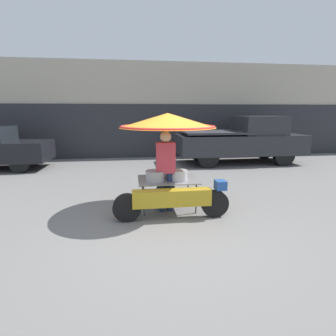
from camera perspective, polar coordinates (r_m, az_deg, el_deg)
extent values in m
plane|color=slate|center=(4.89, 0.81, -12.67)|extent=(36.00, 36.00, 0.00)
cube|color=#B2A893|center=(13.06, -4.84, 12.34)|extent=(28.00, 2.00, 4.24)
cube|color=#28282D|center=(12.06, -4.52, 8.00)|extent=(23.80, 0.06, 2.40)
cylinder|color=black|center=(5.32, 10.14, -7.63)|extent=(0.54, 0.14, 0.54)
cylinder|color=black|center=(5.09, -8.91, -8.53)|extent=(0.54, 0.14, 0.54)
cube|color=#B7931E|center=(5.08, 0.85, -6.49)|extent=(1.52, 0.24, 0.32)
cube|color=#234C93|center=(5.24, 11.35, -3.64)|extent=(0.20, 0.24, 0.18)
cylinder|color=black|center=(5.98, -0.42, -5.49)|extent=(0.49, 0.14, 0.49)
cylinder|color=#515156|center=(5.42, 6.13, -6.65)|extent=(0.03, 0.03, 0.63)
cylinder|color=#515156|center=(6.16, 4.40, -4.32)|extent=(0.03, 0.03, 0.63)
cylinder|color=#515156|center=(5.28, -5.30, -7.16)|extent=(0.03, 0.03, 0.63)
cylinder|color=#515156|center=(6.03, -5.62, -4.70)|extent=(0.03, 0.03, 0.63)
cube|color=gray|center=(5.60, -0.07, -2.49)|extent=(1.26, 0.93, 0.02)
cylinder|color=#B2B2B7|center=(5.49, -0.07, 3.11)|extent=(0.03, 0.03, 1.09)
cone|color=orange|center=(5.43, -0.07, 10.34)|extent=(1.99, 1.99, 0.29)
torus|color=red|center=(5.43, -0.07, 9.00)|extent=(1.94, 1.94, 0.05)
cylinder|color=#939399|center=(5.39, -2.82, -1.77)|extent=(0.39, 0.39, 0.22)
cylinder|color=#B7B7BC|center=(5.48, 2.41, -1.59)|extent=(0.35, 0.35, 0.22)
cylinder|color=#939399|center=(5.76, -0.93, -1.57)|extent=(0.23, 0.23, 0.08)
cylinder|color=navy|center=(5.49, -1.44, -5.24)|extent=(0.14, 0.14, 0.83)
cylinder|color=navy|center=(5.51, 0.43, -5.17)|extent=(0.14, 0.14, 0.83)
cube|color=#C13847|center=(5.33, -0.52, 2.26)|extent=(0.38, 0.22, 0.62)
sphere|color=tan|center=(5.27, -0.53, 6.80)|extent=(0.22, 0.22, 0.22)
cylinder|color=black|center=(10.29, -29.59, 0.76)|extent=(0.62, 0.20, 0.62)
cylinder|color=black|center=(11.57, -27.08, 2.11)|extent=(0.62, 0.20, 0.62)
cylinder|color=black|center=(11.10, 23.92, 2.49)|extent=(0.80, 0.24, 0.80)
cylinder|color=black|center=(12.49, 20.10, 3.75)|extent=(0.80, 0.24, 0.80)
cylinder|color=black|center=(9.87, 8.76, 2.32)|extent=(0.80, 0.24, 0.80)
cylinder|color=black|center=(11.41, 6.50, 3.69)|extent=(0.80, 0.24, 0.80)
cube|color=#28282D|center=(11.07, 15.20, 5.09)|extent=(5.03, 1.90, 0.76)
cube|color=#28282D|center=(11.35, 19.21, 8.79)|extent=(1.71, 1.75, 0.73)
cube|color=#2D2D33|center=(10.68, 10.31, 7.67)|extent=(2.62, 1.82, 0.08)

